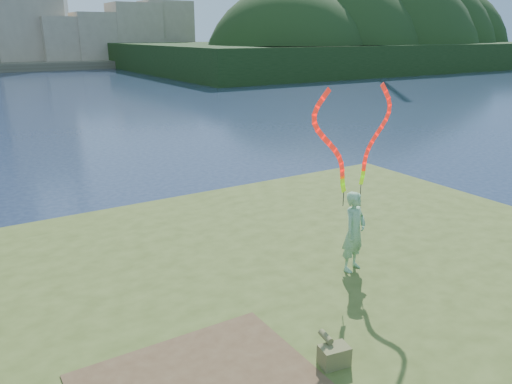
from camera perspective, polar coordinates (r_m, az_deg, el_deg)
ground at (r=10.87m, az=-2.43°, el=-12.44°), size 320.00×320.00×0.00m
grassy_knoll at (r=9.06m, az=5.01°, el=-16.74°), size 20.00×18.00×0.80m
wooded_hill at (r=93.76m, az=11.82°, el=14.04°), size 78.00×50.00×63.00m
woman_with_ribbons at (r=10.11m, az=11.22°, el=-1.41°), size 1.98×0.72×4.05m
canvas_bag at (r=7.76m, az=8.85°, el=-17.86°), size 0.47×0.53×0.41m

